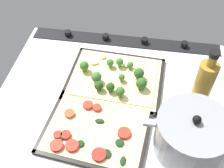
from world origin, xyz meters
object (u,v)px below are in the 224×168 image
object	(u,v)px
baking_tray_front	(115,80)
veggie_pizza_back	(95,131)
baking_tray_back	(97,131)
cooking_pot	(191,135)
broccoli_pizza	(115,77)
oil_bottle	(203,84)

from	to	relation	value
baking_tray_front	veggie_pizza_back	xyz separation A→B (cm)	(3.13, 23.17, 0.76)
veggie_pizza_back	baking_tray_back	bearing A→B (deg)	-135.23
baking_tray_back	cooking_pot	bearing A→B (deg)	178.04
broccoli_pizza	oil_bottle	xyz separation A→B (cm)	(-28.88, 6.14, 7.75)
cooking_pot	oil_bottle	xyz separation A→B (cm)	(-3.84, -17.14, 3.30)
cooking_pot	baking_tray_back	bearing A→B (deg)	-1.96
veggie_pizza_back	cooking_pot	distance (cm)	28.76
veggie_pizza_back	oil_bottle	xyz separation A→B (cm)	(-32.09, -16.70, 8.63)
baking_tray_front	oil_bottle	distance (cm)	31.13
baking_tray_back	oil_bottle	xyz separation A→B (cm)	(-31.58, -16.19, 9.38)
baking_tray_front	oil_bottle	bearing A→B (deg)	167.42
veggie_pizza_back	oil_bottle	distance (cm)	37.19
oil_bottle	baking_tray_front	bearing A→B (deg)	-12.58
broccoli_pizza	veggie_pizza_back	world-z (taller)	broccoli_pizza
veggie_pizza_back	broccoli_pizza	bearing A→B (deg)	-98.01
baking_tray_front	cooking_pot	bearing A→B (deg)	136.80
cooking_pot	veggie_pizza_back	bearing A→B (deg)	-0.88
veggie_pizza_back	oil_bottle	bearing A→B (deg)	-152.51
oil_bottle	broccoli_pizza	bearing A→B (deg)	-12.01
baking_tray_back	oil_bottle	distance (cm)	36.71
broccoli_pizza	cooking_pot	size ratio (longest dim) A/B	1.20
baking_tray_back	cooking_pot	size ratio (longest dim) A/B	1.26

